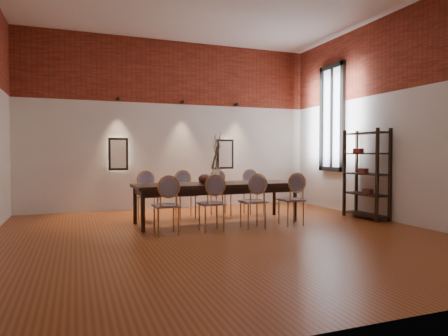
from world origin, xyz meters
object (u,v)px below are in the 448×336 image
object	(u,v)px
dining_table	(217,203)
chair_far_a	(148,196)
vase	(216,175)
book	(207,182)
chair_near_b	(211,203)
bowl	(205,179)
chair_far_c	(221,193)
chair_near_d	(291,200)
chair_far_d	(254,192)
chair_far_b	(186,195)
chair_near_c	(253,201)
shelving_rack	(366,174)
chair_near_a	(166,206)

from	to	relation	value
dining_table	chair_far_a	bearing A→B (deg)	146.19
vase	book	xyz separation A→B (m)	(-0.15, 0.11, -0.14)
chair_near_b	chair_far_a	bearing A→B (deg)	116.46
bowl	chair_near_b	bearing A→B (deg)	-99.21
chair_far_c	bowl	bearing A→B (deg)	52.18
chair_near_d	chair_far_d	xyz separation A→B (m)	(-0.03, 1.56, 0.00)
chair_near_b	chair_far_b	distance (m)	1.56
chair_near_c	shelving_rack	xyz separation A→B (m)	(2.59, 0.17, 0.43)
vase	shelving_rack	size ratio (longest dim) A/B	0.17
chair_far_a	chair_far_c	bearing A→B (deg)	-180.00
chair_near_b	shelving_rack	bearing A→B (deg)	2.02
bowl	dining_table	bearing A→B (deg)	12.13
chair_far_a	bowl	distance (m)	1.28
chair_near_a	chair_far_b	size ratio (longest dim) A/B	1.00
vase	chair_far_c	bearing A→B (deg)	63.94
chair_near_c	chair_far_c	distance (m)	1.56
chair_far_c	shelving_rack	xyz separation A→B (m)	(2.62, -1.39, 0.43)
chair_far_b	chair_far_d	distance (m)	1.55
chair_near_b	bowl	world-z (taller)	chair_near_b
chair_far_c	vase	xyz separation A→B (m)	(-0.38, -0.79, 0.43)
chair_near_a	chair_far_a	distance (m)	1.56
chair_near_a	book	xyz separation A→B (m)	(0.99, 0.91, 0.30)
vase	book	size ratio (longest dim) A/B	1.15
chair_far_c	shelving_rack	world-z (taller)	shelving_rack
dining_table	chair_near_d	xyz separation A→B (m)	(1.18, -0.76, 0.09)
chair_far_b	chair_far_c	xyz separation A→B (m)	(0.77, 0.01, 0.00)
shelving_rack	chair_near_d	bearing A→B (deg)	-177.06
chair_near_c	bowl	xyz separation A→B (m)	(-0.66, 0.72, 0.37)
dining_table	chair_far_d	xyz separation A→B (m)	(1.15, 0.80, 0.09)
dining_table	chair_far_c	size ratio (longest dim) A/B	3.30
chair_far_a	chair_near_b	bearing A→B (deg)	116.46
chair_far_b	vase	distance (m)	0.97
bowl	shelving_rack	world-z (taller)	shelving_rack
chair_far_c	book	world-z (taller)	chair_far_c
dining_table	chair_near_d	distance (m)	1.40
chair_near_b	book	world-z (taller)	chair_near_b
chair_far_a	book	bearing A→B (deg)	146.32
bowl	chair_far_b	bearing A→B (deg)	100.10
chair_near_b	bowl	xyz separation A→B (m)	(0.12, 0.73, 0.37)
chair_near_b	chair_far_d	bearing A→B (deg)	45.13
dining_table	chair_near_a	distance (m)	1.40
chair_near_c	chair_far_a	size ratio (longest dim) A/B	1.00
chair_far_b	chair_near_a	bearing A→B (deg)	63.54
chair_near_b	vase	distance (m)	0.97
chair_far_d	vase	bearing A→B (deg)	33.56
chair_near_c	chair_far_b	xyz separation A→B (m)	(-0.80, 1.54, 0.00)
chair_far_c	chair_far_b	bearing A→B (deg)	-0.00
book	shelving_rack	bearing A→B (deg)	-12.72
dining_table	chair_near_a	size ratio (longest dim) A/B	3.30
chair_near_b	shelving_rack	size ratio (longest dim) A/B	0.52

